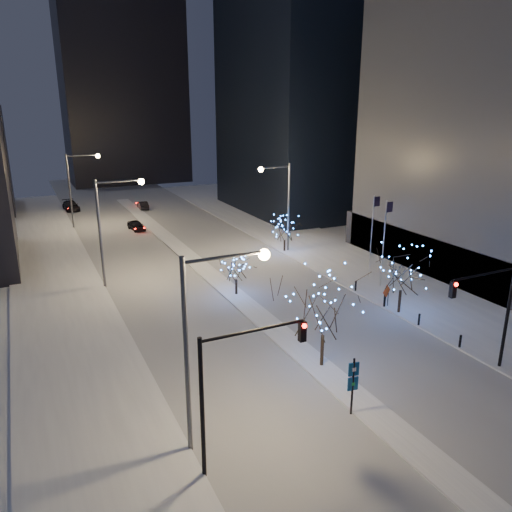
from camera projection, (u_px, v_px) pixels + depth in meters
ground at (379, 419)px, 27.00m from camera, size 160.00×160.00×0.00m
road at (183, 252)px, 57.18m from camera, size 20.00×130.00×0.02m
median at (197, 263)px, 52.85m from camera, size 2.00×80.00×0.15m
east_sidewalk at (370, 271)px, 50.40m from camera, size 10.00×90.00×0.15m
west_sidewalk at (67, 323)px, 38.47m from camera, size 8.00×90.00×0.15m
horizon_block at (122, 79)px, 102.60m from camera, size 24.00×14.00×42.00m
street_lamp_w_near at (207, 325)px, 23.13m from camera, size 4.40×0.56×10.00m
street_lamp_w_mid at (111, 218)px, 44.69m from camera, size 4.40×0.56×10.00m
street_lamp_w_far at (77, 180)px, 66.25m from camera, size 4.40×0.56×10.00m
street_lamp_east at (282, 196)px, 55.12m from camera, size 3.90×0.56×10.00m
traffic_signal_west at (235, 377)px, 22.12m from camera, size 5.26×0.43×7.00m
traffic_signal_east at (492, 304)px, 30.13m from camera, size 5.26×0.43×7.00m
flagpoles at (378, 234)px, 45.96m from camera, size 1.35×2.60×8.00m
bollards at (401, 310)px, 39.65m from camera, size 0.16×12.16×0.90m
car_near at (136, 225)px, 66.62m from camera, size 2.02×3.96×1.29m
car_mid at (143, 205)px, 79.82m from camera, size 1.51×3.89×1.26m
car_far at (71, 206)px, 78.91m from camera, size 2.45×5.19×1.46m
holiday_tree_median_near at (324, 307)px, 31.09m from camera, size 5.80×5.80×6.37m
holiday_tree_median_far at (236, 268)px, 43.54m from camera, size 2.92×2.92×3.62m
holiday_tree_plaza_near at (402, 271)px, 39.38m from camera, size 5.74×5.74×5.49m
holiday_tree_plaza_far at (285, 229)px, 56.33m from camera, size 4.31×4.31×4.04m
wayfinding_sign at (353, 381)px, 26.78m from camera, size 0.61×0.16×3.42m
construction_sign at (386, 293)px, 41.20m from camera, size 1.09×0.47×1.91m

